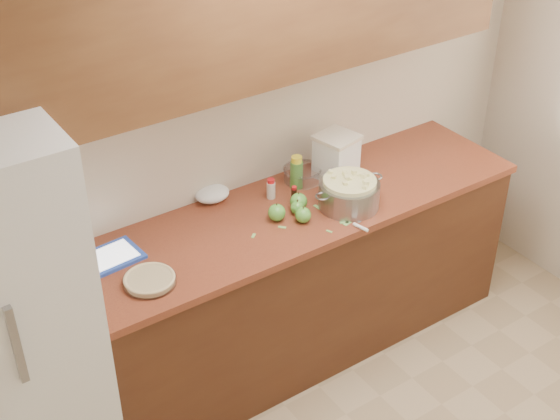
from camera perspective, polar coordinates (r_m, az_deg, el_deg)
room_shell at (r=2.79m, az=17.78°, el=-7.49°), size 3.60×3.60×3.60m
counter_run at (r=4.13m, az=0.19°, el=-5.49°), size 2.64×0.68×0.92m
upper_cabinets at (r=3.52m, az=-1.24°, el=15.12°), size 2.60×0.34×0.70m
pie at (r=3.44m, az=-9.52°, el=-5.08°), size 0.23×0.23×0.04m
colander at (r=3.89m, az=5.07°, el=1.23°), size 0.41×0.30×0.15m
flour_canister at (r=4.11m, az=4.14°, el=3.96°), size 0.23×0.23×0.24m
tablet at (r=3.62m, az=-12.26°, el=-3.38°), size 0.28×0.22×0.02m
paring_knife at (r=3.77m, az=5.83°, el=-1.17°), size 0.06×0.18×0.02m
lemon_bottle at (r=4.02m, az=1.22°, el=2.76°), size 0.07×0.07×0.18m
cinnamon_shaker at (r=3.95m, az=-0.66°, el=1.55°), size 0.04×0.04×0.11m
vanilla_bottle at (r=3.93m, az=1.04°, el=1.16°), size 0.03×0.03×0.09m
mixing_bowl at (r=4.10m, az=1.64°, el=2.67°), size 0.21×0.21×0.08m
paper_towel at (r=3.95m, az=-4.98°, el=1.19°), size 0.21×0.19×0.07m
apple_left at (r=3.78m, az=-0.24°, el=-0.19°), size 0.09×0.09×0.10m
apple_center at (r=3.86m, az=1.37°, el=0.62°), size 0.09×0.09×0.10m
apple_front at (r=3.77m, az=1.71°, el=-0.37°), size 0.08×0.08×0.09m
apple_extra at (r=3.83m, az=1.28°, el=0.17°), size 0.07×0.07×0.08m
peel_a at (r=3.79m, az=4.97°, el=-0.97°), size 0.05×0.03×0.00m
peel_b at (r=3.90m, az=2.74°, el=0.22°), size 0.02×0.05×0.00m
peel_c at (r=3.75m, az=0.15°, el=-1.27°), size 0.04×0.04×0.00m
peel_d at (r=3.79m, az=4.70°, el=-0.93°), size 0.04×0.04×0.00m
peel_e at (r=3.69m, az=-1.96°, el=-1.90°), size 0.04×0.03×0.00m
peel_f at (r=3.73m, az=3.62°, el=-1.57°), size 0.02×0.03×0.00m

